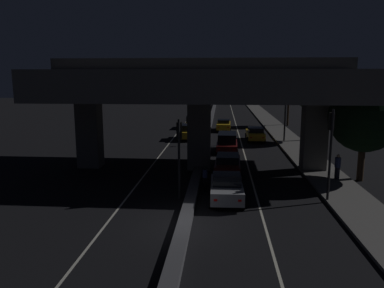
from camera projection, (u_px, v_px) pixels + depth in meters
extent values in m
plane|color=black|center=(185.00, 227.00, 17.74)|extent=(200.00, 200.00, 0.00)
cube|color=beige|center=(182.00, 127.00, 52.36)|extent=(0.12, 126.00, 0.00)
cube|color=beige|center=(237.00, 128.00, 51.76)|extent=(0.12, 126.00, 0.00)
cube|color=#4C4C51|center=(209.00, 126.00, 52.03)|extent=(0.64, 126.00, 0.35)
cube|color=#5B5956|center=(284.00, 135.00, 44.48)|extent=(2.93, 126.00, 0.17)
cube|color=#5B5956|center=(90.00, 133.00, 29.14)|extent=(1.71, 1.50, 5.35)
cube|color=#5B5956|center=(314.00, 136.00, 27.81)|extent=(1.71, 1.50, 5.35)
cube|color=#5B5956|center=(199.00, 134.00, 28.48)|extent=(1.71, 1.50, 5.35)
cube|color=#5B5956|center=(199.00, 85.00, 27.81)|extent=(22.49, 11.34, 2.10)
cube|color=#333335|center=(199.00, 64.00, 27.54)|extent=(22.49, 0.40, 0.90)
cylinder|color=black|center=(179.00, 160.00, 21.42)|extent=(0.14, 0.14, 4.66)
cube|color=black|center=(179.00, 131.00, 21.30)|extent=(0.30, 0.28, 0.95)
sphere|color=black|center=(179.00, 125.00, 21.39)|extent=(0.18, 0.18, 0.18)
sphere|color=yellow|center=(180.00, 130.00, 21.45)|extent=(0.18, 0.18, 0.18)
sphere|color=black|center=(180.00, 135.00, 21.50)|extent=(0.18, 0.18, 0.18)
cylinder|color=black|center=(330.00, 157.00, 20.71)|extent=(0.14, 0.14, 5.28)
cube|color=black|center=(332.00, 121.00, 20.54)|extent=(0.30, 0.28, 0.95)
sphere|color=black|center=(331.00, 116.00, 20.63)|extent=(0.18, 0.18, 0.18)
sphere|color=yellow|center=(331.00, 121.00, 20.68)|extent=(0.18, 0.18, 0.18)
sphere|color=black|center=(330.00, 126.00, 20.74)|extent=(0.18, 0.18, 0.18)
cylinder|color=#2D2D30|center=(286.00, 107.00, 39.70)|extent=(0.18, 0.18, 7.64)
cylinder|color=#2D2D30|center=(276.00, 72.00, 39.13)|extent=(2.33, 0.10, 0.10)
ellipsoid|color=#F2B759|center=(265.00, 73.00, 39.23)|extent=(0.56, 0.32, 0.24)
cube|color=gray|center=(226.00, 189.00, 21.36)|extent=(1.86, 4.14, 0.72)
cube|color=black|center=(227.00, 179.00, 21.15)|extent=(1.60, 1.67, 0.54)
cylinder|color=black|center=(211.00, 188.00, 22.81)|extent=(0.21, 0.64, 0.64)
cylinder|color=black|center=(240.00, 188.00, 22.71)|extent=(0.21, 0.64, 0.64)
cylinder|color=black|center=(211.00, 203.00, 20.15)|extent=(0.21, 0.64, 0.64)
cylinder|color=black|center=(243.00, 203.00, 20.04)|extent=(0.21, 0.64, 0.64)
cube|color=red|center=(215.00, 200.00, 19.37)|extent=(0.18, 0.03, 0.11)
cube|color=red|center=(240.00, 201.00, 19.29)|extent=(0.18, 0.03, 0.11)
cube|color=#591414|center=(228.00, 166.00, 26.83)|extent=(1.92, 4.50, 0.71)
cube|color=black|center=(228.00, 158.00, 26.51)|extent=(1.63, 2.19, 0.50)
cylinder|color=black|center=(217.00, 165.00, 28.43)|extent=(0.23, 0.70, 0.70)
cylinder|color=black|center=(240.00, 166.00, 28.23)|extent=(0.23, 0.70, 0.70)
cylinder|color=black|center=(215.00, 175.00, 25.56)|extent=(0.23, 0.70, 0.70)
cylinder|color=black|center=(240.00, 176.00, 25.37)|extent=(0.23, 0.70, 0.70)
cube|color=red|center=(218.00, 173.00, 24.72)|extent=(0.18, 0.04, 0.11)
cube|color=red|center=(236.00, 173.00, 24.58)|extent=(0.18, 0.04, 0.11)
cube|color=#591414|center=(227.00, 145.00, 35.38)|extent=(2.00, 4.28, 0.56)
cube|color=black|center=(227.00, 138.00, 35.36)|extent=(1.74, 3.09, 0.89)
cylinder|color=black|center=(218.00, 145.00, 36.90)|extent=(0.21, 0.59, 0.58)
cylinder|color=black|center=(237.00, 146.00, 36.71)|extent=(0.21, 0.59, 0.58)
cylinder|color=black|center=(217.00, 151.00, 34.16)|extent=(0.21, 0.59, 0.58)
cylinder|color=black|center=(237.00, 151.00, 33.97)|extent=(0.21, 0.59, 0.58)
cube|color=red|center=(219.00, 149.00, 33.36)|extent=(0.18, 0.03, 0.11)
cube|color=red|center=(234.00, 150.00, 33.23)|extent=(0.18, 0.03, 0.11)
cube|color=gold|center=(255.00, 135.00, 41.09)|extent=(1.83, 4.35, 0.71)
cube|color=black|center=(255.00, 130.00, 40.77)|extent=(1.59, 2.10, 0.48)
cylinder|color=black|center=(246.00, 136.00, 42.61)|extent=(0.21, 0.66, 0.66)
cylinder|color=black|center=(261.00, 136.00, 42.50)|extent=(0.21, 0.66, 0.66)
cylinder|color=black|center=(248.00, 140.00, 39.81)|extent=(0.21, 0.66, 0.66)
cylinder|color=black|center=(265.00, 140.00, 39.70)|extent=(0.21, 0.66, 0.66)
cube|color=red|center=(251.00, 137.00, 38.99)|extent=(0.18, 0.03, 0.11)
cube|color=red|center=(263.00, 138.00, 38.91)|extent=(0.18, 0.03, 0.11)
cube|color=gold|center=(224.00, 126.00, 48.79)|extent=(1.85, 4.30, 0.72)
cube|color=black|center=(224.00, 121.00, 48.58)|extent=(1.57, 1.75, 0.44)
cylinder|color=black|center=(218.00, 127.00, 50.31)|extent=(0.22, 0.61, 0.61)
cylinder|color=black|center=(230.00, 127.00, 50.13)|extent=(0.22, 0.61, 0.61)
cylinder|color=black|center=(217.00, 130.00, 47.57)|extent=(0.22, 0.61, 0.61)
cylinder|color=black|center=(230.00, 130.00, 47.39)|extent=(0.22, 0.61, 0.61)
cube|color=red|center=(218.00, 127.00, 46.76)|extent=(0.18, 0.04, 0.11)
cube|color=red|center=(228.00, 128.00, 46.63)|extent=(0.18, 0.04, 0.11)
cube|color=gold|center=(187.00, 133.00, 42.06)|extent=(1.85, 4.08, 0.72)
cube|color=black|center=(187.00, 127.00, 41.93)|extent=(1.60, 2.46, 0.64)
cylinder|color=black|center=(194.00, 138.00, 40.77)|extent=(0.22, 0.66, 0.65)
cylinder|color=black|center=(178.00, 138.00, 40.85)|extent=(0.22, 0.66, 0.65)
cylinder|color=black|center=(195.00, 135.00, 43.39)|extent=(0.22, 0.66, 0.65)
cylinder|color=black|center=(180.00, 135.00, 43.47)|extent=(0.22, 0.66, 0.65)
cube|color=white|center=(193.00, 132.00, 44.04)|extent=(0.18, 0.03, 0.11)
cube|color=white|center=(183.00, 132.00, 44.10)|extent=(0.18, 0.03, 0.11)
cube|color=gold|center=(194.00, 123.00, 51.40)|extent=(1.98, 4.82, 0.61)
cube|color=black|center=(194.00, 118.00, 51.16)|extent=(1.72, 3.48, 0.83)
cylinder|color=black|center=(199.00, 127.00, 49.82)|extent=(0.22, 0.67, 0.67)
cylinder|color=black|center=(186.00, 127.00, 50.02)|extent=(0.22, 0.67, 0.67)
cylinder|color=black|center=(201.00, 124.00, 52.89)|extent=(0.22, 0.67, 0.67)
cylinder|color=black|center=(189.00, 124.00, 53.09)|extent=(0.22, 0.67, 0.67)
cube|color=white|center=(200.00, 122.00, 53.68)|extent=(0.18, 0.04, 0.11)
cube|color=white|center=(191.00, 122.00, 53.83)|extent=(0.18, 0.04, 0.11)
cylinder|color=black|center=(205.00, 180.00, 24.68)|extent=(0.12, 0.57, 0.57)
cylinder|color=black|center=(205.00, 186.00, 23.33)|extent=(0.14, 0.57, 0.57)
cube|color=black|center=(205.00, 180.00, 23.97)|extent=(0.31, 1.06, 0.32)
cylinder|color=navy|center=(205.00, 174.00, 23.89)|extent=(0.34, 0.34, 0.48)
sphere|color=black|center=(205.00, 168.00, 23.83)|extent=(0.24, 0.24, 0.24)
cube|color=red|center=(205.00, 183.00, 23.24)|extent=(0.08, 0.04, 0.08)
cylinder|color=black|center=(337.00, 173.00, 25.33)|extent=(0.33, 0.33, 0.81)
cylinder|color=navy|center=(338.00, 162.00, 25.20)|extent=(0.39, 0.39, 0.67)
sphere|color=tan|center=(338.00, 156.00, 25.12)|extent=(0.22, 0.22, 0.22)
cylinder|color=#38281C|center=(361.00, 162.00, 25.33)|extent=(0.45, 0.45, 2.62)
sphere|color=black|center=(365.00, 117.00, 24.78)|extent=(4.70, 4.70, 4.70)
cylinder|color=#38281C|center=(312.00, 124.00, 40.56)|extent=(0.33, 0.33, 3.88)
sphere|color=black|center=(314.00, 91.00, 39.93)|extent=(4.17, 4.17, 4.17)
cylinder|color=#38281C|center=(288.00, 113.00, 53.33)|extent=(0.30, 0.30, 3.76)
sphere|color=black|center=(289.00, 90.00, 52.75)|extent=(3.67, 3.67, 3.67)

